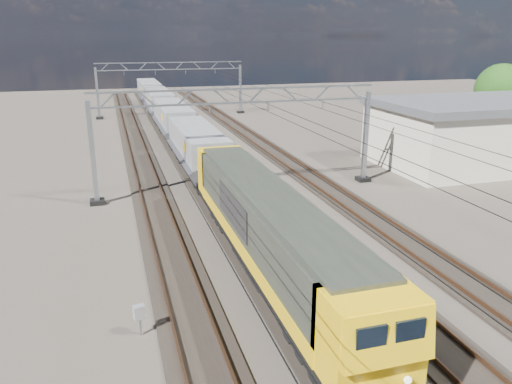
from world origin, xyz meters
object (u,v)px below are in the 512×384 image
object	(u,v)px
catenary_gantry_mid	(239,136)
catenary_gantry_far	(171,87)
hopper_wagon_fourth	(149,91)
tree_far	(505,92)
hopper_wagon_mid	(173,119)
hopper_wagon_lead	(197,147)
locomotive	(267,226)
trackside_cabinet	(139,313)
hopper_wagon_third	(159,102)
industrial_shed	(488,132)

from	to	relation	value
catenary_gantry_mid	catenary_gantry_far	bearing A→B (deg)	90.00
catenary_gantry_mid	catenary_gantry_far	size ratio (longest dim) A/B	1.00
hopper_wagon_fourth	tree_far	size ratio (longest dim) A/B	1.67
catenary_gantry_far	hopper_wagon_mid	size ratio (longest dim) A/B	1.53
catenary_gantry_far	hopper_wagon_lead	world-z (taller)	catenary_gantry_far
catenary_gantry_mid	locomotive	size ratio (longest dim) A/B	0.94
catenary_gantry_far	hopper_wagon_fourth	distance (m)	12.07
catenary_gantry_mid	locomotive	bearing A→B (deg)	-99.08
trackside_cabinet	locomotive	bearing A→B (deg)	17.82
catenary_gantry_mid	hopper_wagon_mid	world-z (taller)	catenary_gantry_mid
catenary_gantry_far	hopper_wagon_third	xyz separation A→B (m)	(-2.00, -2.42, -1.67)
catenary_gantry_mid	hopper_wagon_lead	distance (m)	5.80
catenary_gantry_mid	hopper_wagon_third	distance (m)	33.68
catenary_gantry_far	trackside_cabinet	distance (m)	52.56
hopper_wagon_fourth	catenary_gantry_far	bearing A→B (deg)	-80.36
catenary_gantry_mid	locomotive	world-z (taller)	catenary_gantry_mid
industrial_shed	trackside_cabinet	bearing A→B (deg)	-149.09
hopper_wagon_fourth	hopper_wagon_mid	bearing A→B (deg)	-90.00
tree_far	hopper_wagon_third	bearing A→B (deg)	143.64
catenary_gantry_mid	hopper_wagon_lead	size ratio (longest dim) A/B	1.53
hopper_wagon_fourth	trackside_cabinet	world-z (taller)	hopper_wagon_fourth
locomotive	trackside_cabinet	distance (m)	6.91
locomotive	tree_far	bearing A→B (deg)	34.61
hopper_wagon_lead	hopper_wagon_third	bearing A→B (deg)	90.00
hopper_wagon_fourth	trackside_cabinet	bearing A→B (deg)	-95.27
catenary_gantry_far	hopper_wagon_fourth	world-z (taller)	catenary_gantry_far
catenary_gantry_far	catenary_gantry_mid	bearing A→B (deg)	-90.00
catenary_gantry_mid	hopper_wagon_mid	xyz separation A→B (m)	(-2.00, 19.38, -1.67)
catenary_gantry_mid	hopper_wagon_mid	bearing A→B (deg)	95.89
hopper_wagon_third	locomotive	bearing A→B (deg)	-90.00
tree_far	catenary_gantry_far	bearing A→B (deg)	139.15
industrial_shed	hopper_wagon_lead	bearing A→B (deg)	172.45
tree_far	trackside_cabinet	bearing A→B (deg)	-146.09
hopper_wagon_fourth	tree_far	distance (m)	49.95
hopper_wagon_mid	hopper_wagon_fourth	size ratio (longest dim) A/B	1.00
catenary_gantry_far	trackside_cabinet	world-z (taller)	catenary_gantry_far
catenary_gantry_mid	tree_far	world-z (taller)	tree_far
hopper_wagon_lead	hopper_wagon_third	size ratio (longest dim) A/B	1.00
locomotive	industrial_shed	distance (m)	28.05
catenary_gantry_mid	hopper_wagon_lead	world-z (taller)	catenary_gantry_mid
hopper_wagon_fourth	trackside_cabinet	distance (m)	63.94
hopper_wagon_lead	trackside_cabinet	distance (m)	21.90
hopper_wagon_third	trackside_cabinet	xyz separation A→B (m)	(-5.87, -49.46, -1.33)
locomotive	tree_far	xyz separation A→B (m)	(32.32, 22.30, 2.63)
catenary_gantry_mid	tree_far	distance (m)	31.88
hopper_wagon_third	industrial_shed	distance (m)	39.67
hopper_wagon_fourth	tree_far	bearing A→B (deg)	-49.61
catenary_gantry_mid	trackside_cabinet	world-z (taller)	catenary_gantry_mid
catenary_gantry_far	hopper_wagon_third	world-z (taller)	catenary_gantry_far
hopper_wagon_third	hopper_wagon_fourth	world-z (taller)	same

